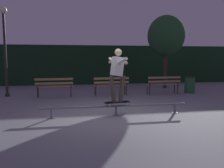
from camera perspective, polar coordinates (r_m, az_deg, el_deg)
The scene contains 11 objects.
ground_plane at distance 6.78m, azimuth 1.11°, elevation -7.96°, with size 90.00×90.00×0.00m, color slate.
hedge_backdrop at distance 15.58m, azimuth -5.20°, elevation 4.81°, with size 24.00×1.20×2.54m, color black.
grind_rail at distance 6.79m, azimuth 1.01°, elevation -5.82°, with size 4.36×0.18×0.31m.
skateboard at distance 6.76m, azimuth 1.30°, elevation -4.63°, with size 0.80×0.33×0.09m.
skateboarder at distance 6.65m, azimuth 1.34°, elevation 3.31°, with size 0.63×1.39×1.56m.
park_bench_leftmost at distance 10.26m, azimuth -14.13°, elevation -0.23°, with size 1.62×0.48×0.88m.
park_bench_left_center at distance 10.37m, azimuth -0.24°, elevation 0.03°, with size 1.62×0.48×0.88m.
park_bench_right_center at distance 11.06m, azimuth 12.62°, elevation 0.27°, with size 1.62×0.48×0.88m.
tree_far_right at distance 13.49m, azimuth 13.29°, elevation 11.51°, with size 2.07×2.07×4.09m.
lamp_post_left at distance 11.15m, azimuth -25.15°, elevation 9.88°, with size 0.32×0.32×3.90m.
trash_can at distance 11.87m, azimuth 18.76°, elevation -0.12°, with size 0.52×0.52×0.80m.
Camera 1 is at (-1.24, -6.45, 1.67)m, focal length 36.76 mm.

